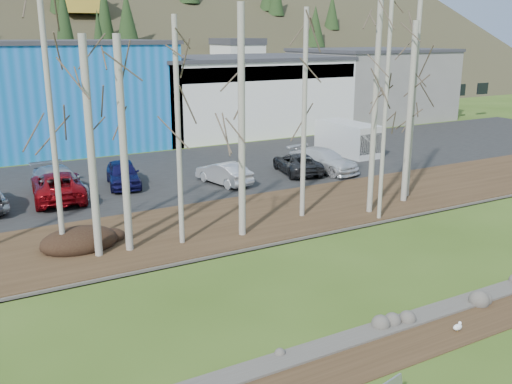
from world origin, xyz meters
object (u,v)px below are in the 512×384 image
car_7 (323,160)px  seagull (458,327)px  car_6 (297,163)px  car_3 (58,182)px  car_5 (224,173)px  car_4 (123,174)px  car_2 (58,186)px  van_white (350,139)px

car_7 → seagull: bearing=-127.0°
seagull → car_6: car_6 is taller
car_3 → seagull: bearing=-74.1°
car_5 → car_7: 7.05m
car_3 → car_6: 14.51m
car_4 → car_6: (10.65, -2.31, -0.09)m
car_2 → car_4: bearing=-157.7°
seagull → car_5: size_ratio=0.10×
seagull → car_5: car_5 is taller
car_2 → car_3: (0.16, 0.78, 0.01)m
car_2 → car_4: size_ratio=1.26×
seagull → van_white: (13.49, 22.19, 1.14)m
van_white → car_2: bearing=-175.6°
car_4 → car_7: (12.37, -2.80, -0.00)m
seagull → car_4: 21.81m
car_4 → van_white: van_white is taller
car_4 → van_white: bearing=13.5°
seagull → car_2: 21.81m
car_3 → car_7: car_3 is taller
car_6 → van_white: (6.66, 3.03, 0.51)m
car_2 → car_3: car_3 is taller
car_5 → car_7: (7.04, -0.30, 0.08)m
car_3 → car_5: car_3 is taller
car_4 → van_white: size_ratio=0.82×
car_3 → car_7: 16.28m
seagull → car_5: (1.51, 18.97, 0.64)m
car_7 → car_6: bearing=151.5°
car_6 → car_7: 1.79m
car_6 → van_white: bearing=-141.9°
seagull → car_2: bearing=93.9°
car_2 → car_7: car_2 is taller
car_7 → van_white: (4.94, 3.53, 0.42)m
car_3 → van_white: 21.06m
car_2 → car_7: 16.34m
car_5 → car_6: size_ratio=0.86×
car_2 → car_3: size_ratio=1.04×
car_6 → car_5: bearing=15.7°
car_5 → car_6: (5.32, 0.19, -0.01)m
seagull → car_3: bearing=92.8°
seagull → car_2: size_ratio=0.07×
seagull → car_3: (-7.54, 21.18, 0.75)m
car_4 → car_3: bearing=-164.5°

